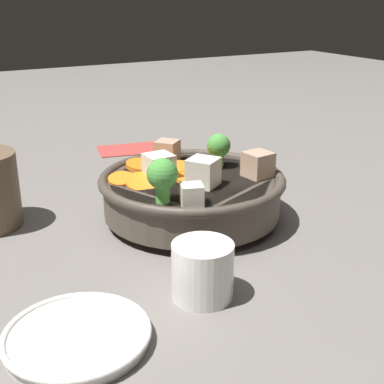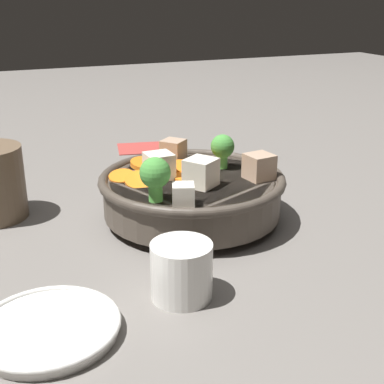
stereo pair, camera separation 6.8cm
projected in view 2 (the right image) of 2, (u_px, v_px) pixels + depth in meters
name	position (u px, v px, depth m)	size (l,w,h in m)	color
ground_plane	(192.00, 219.00, 0.70)	(3.00, 3.00, 0.00)	slate
stirfry_bowl	(192.00, 190.00, 0.68)	(0.24, 0.24, 0.11)	#51473D
side_saucer	(48.00, 328.00, 0.46)	(0.13, 0.13, 0.01)	white
tea_cup	(182.00, 270.00, 0.51)	(0.06, 0.06, 0.06)	white
napkin	(148.00, 147.00, 1.01)	(0.12, 0.10, 0.00)	#A33833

